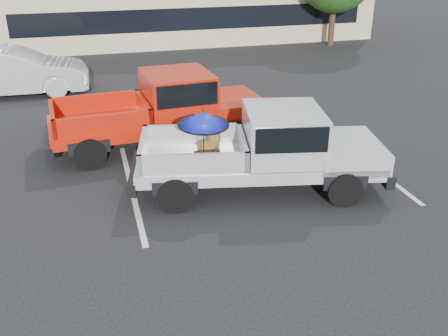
{
  "coord_description": "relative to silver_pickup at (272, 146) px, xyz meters",
  "views": [
    {
      "loc": [
        -3.69,
        -8.43,
        5.3
      ],
      "look_at": [
        -1.39,
        -0.17,
        1.3
      ],
      "focal_mm": 40.0,
      "sensor_mm": 36.0,
      "label": 1
    }
  ],
  "objects": [
    {
      "name": "red_pickup",
      "position": [
        -1.67,
        3.34,
        0.04
      ],
      "size": [
        6.17,
        2.58,
        1.99
      ],
      "rotation": [
        0.0,
        0.0,
        0.07
      ],
      "color": "black",
      "rests_on": "ground"
    },
    {
      "name": "stripe_right",
      "position": [
        2.89,
        0.81,
        -1.05
      ],
      "size": [
        0.12,
        5.0,
        0.01
      ],
      "primitive_type": "cube",
      "color": "silver",
      "rests_on": "ground"
    },
    {
      "name": "stripe_left",
      "position": [
        -3.11,
        0.81,
        -1.05
      ],
      "size": [
        0.12,
        5.0,
        0.01
      ],
      "primitive_type": "cube",
      "color": "silver",
      "rests_on": "ground"
    },
    {
      "name": "ground",
      "position": [
        -0.11,
        -1.19,
        -1.05
      ],
      "size": [
        90.0,
        90.0,
        0.0
      ],
      "primitive_type": "plane",
      "color": "black",
      "rests_on": "ground"
    },
    {
      "name": "silver_pickup",
      "position": [
        0.0,
        0.0,
        0.0
      ],
      "size": [
        5.97,
        3.05,
        2.06
      ],
      "rotation": [
        0.0,
        0.0,
        -0.2
      ],
      "color": "black",
      "rests_on": "ground"
    },
    {
      "name": "silver_sedan",
      "position": [
        -6.37,
        9.52,
        -0.19
      ],
      "size": [
        5.26,
        2.0,
        1.71
      ],
      "primitive_type": "imported",
      "rotation": [
        0.0,
        0.0,
        1.53
      ],
      "color": "silver",
      "rests_on": "ground"
    }
  ]
}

